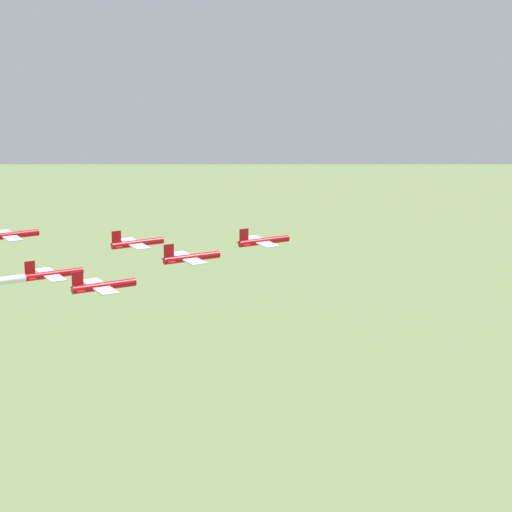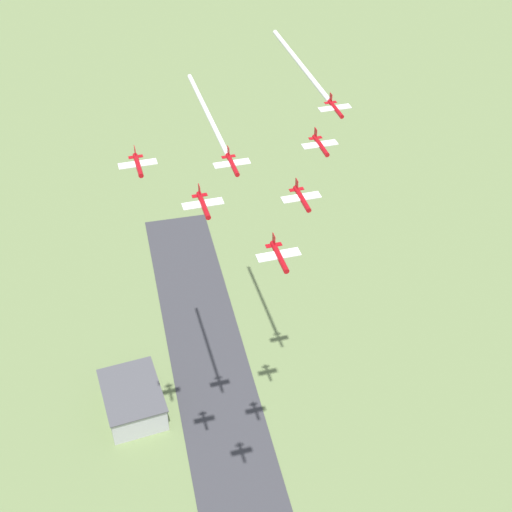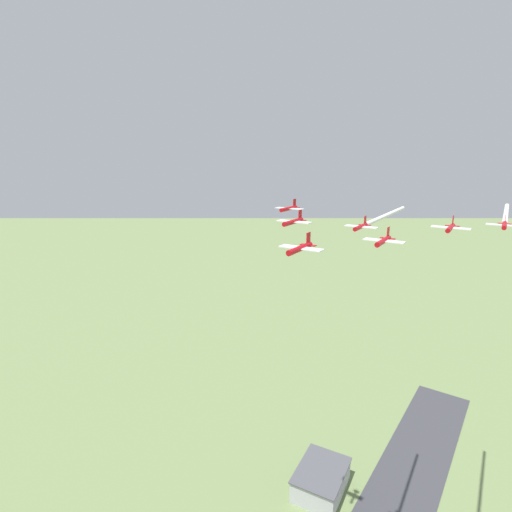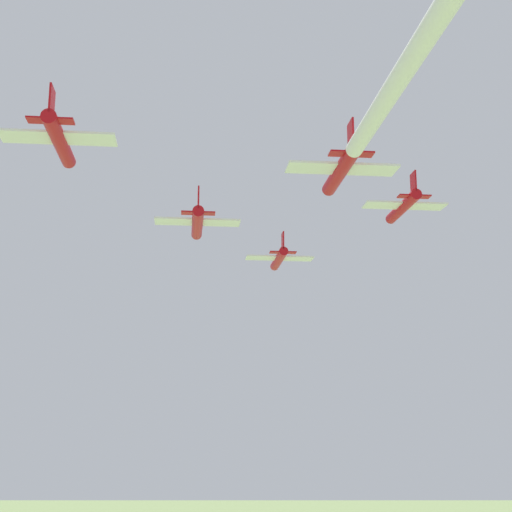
# 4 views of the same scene
# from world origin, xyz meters

# --- Properties ---
(hangar) EXTENTS (27.48, 20.39, 10.94)m
(hangar) POSITION_xyz_m (91.92, 16.32, 5.49)
(hangar) COLOR #B7B7BC
(hangar) RESTS_ON ground_plane
(jet_0) EXTENTS (8.15, 7.69, 2.72)m
(jet_0) POSITION_xyz_m (7.14, -4.55, 130.94)
(jet_0) COLOR #B20C14
(jet_1) EXTENTS (8.15, 7.69, 2.72)m
(jet_1) POSITION_xyz_m (22.60, -15.12, 130.42)
(jet_1) COLOR #B20C14
(jet_2) EXTENTS (8.15, 7.69, 2.72)m
(jet_2) POSITION_xyz_m (23.89, 3.83, 132.51)
(jet_2) COLOR #B20C14
(jet_3) EXTENTS (8.15, 7.69, 2.72)m
(jet_3) POSITION_xyz_m (38.06, -25.69, 131.45)
(jet_3) COLOR #B20C14
(jet_4) EXTENTS (8.15, 7.69, 2.72)m
(jet_4) POSITION_xyz_m (39.35, -6.74, 129.98)
(jet_4) COLOR #B20C14
(jet_5) EXTENTS (8.15, 7.69, 2.72)m
(jet_5) POSITION_xyz_m (40.64, 12.20, 133.03)
(jet_5) COLOR #B20C14
(jet_6) EXTENTS (8.15, 7.69, 2.72)m
(jet_6) POSITION_xyz_m (53.52, -36.26, 130.56)
(jet_6) COLOR #B20C14
(smoke_trail_4) EXTENTS (39.45, 3.76, 1.07)m
(smoke_trail_4) POSITION_xyz_m (62.75, -8.34, 129.94)
(smoke_trail_4) COLOR white
(smoke_trail_6) EXTENTS (43.70, 4.18, 1.21)m
(smoke_trail_6) POSITION_xyz_m (79.04, -38.01, 130.52)
(smoke_trail_6) COLOR white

